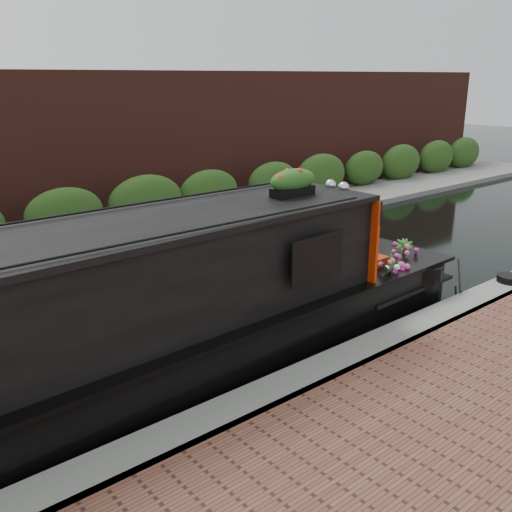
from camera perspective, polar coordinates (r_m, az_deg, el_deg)
ground at (r=9.93m, az=-7.81°, el=-5.42°), size 80.00×80.00×0.00m
near_bank_coping at (r=7.62m, az=5.99°, el=-12.91°), size 40.00×0.60×0.50m
far_bank_path at (r=13.48m, az=-17.44°, el=0.15°), size 40.00×2.40×0.34m
far_hedge at (r=14.29m, az=-18.86°, el=0.98°), size 40.00×1.10×2.80m
far_brick_wall at (r=16.21m, az=-21.63°, el=2.58°), size 40.00×1.00×8.00m
narrowboat at (r=7.21m, az=-15.09°, el=-7.87°), size 11.95×2.42×2.78m
rope_fender at (r=11.45m, az=15.51°, el=-1.87°), size 0.33×0.35×0.33m
coiled_mooring_rope at (r=11.42m, az=24.02°, el=-2.08°), size 0.45×0.45×0.12m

